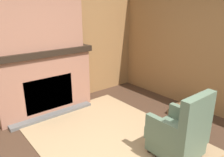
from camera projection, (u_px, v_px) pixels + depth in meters
wood_panel_wall_left at (35, 44)px, 4.20m from camera, size 0.06×5.50×2.66m
fireplace_hearth at (44, 82)px, 4.22m from camera, size 0.66×1.90×1.26m
chimney_breast at (37, 10)px, 3.82m from camera, size 0.40×1.59×1.37m
area_rug at (127, 149)px, 3.23m from camera, size 3.64×2.13×0.01m
armchair at (180, 134)px, 2.97m from camera, size 0.65×0.62×1.00m
firewood_stack at (181, 109)px, 4.30m from camera, size 0.47×0.49×0.24m
storage_case at (76, 41)px, 4.51m from camera, size 0.13×0.25×0.13m
decorative_plate_on_mantel at (37, 41)px, 4.02m from camera, size 0.08×0.30×0.30m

